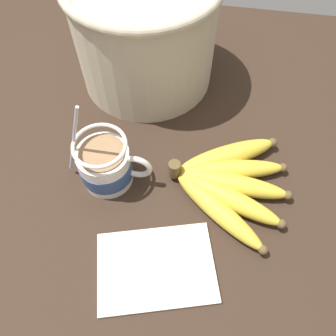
% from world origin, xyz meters
% --- Properties ---
extents(table, '(1.01, 1.01, 0.03)m').
position_xyz_m(table, '(0.00, 0.00, 0.02)').
color(table, '#332319').
rests_on(table, ground).
extents(coffee_mug, '(0.14, 0.08, 0.17)m').
position_xyz_m(coffee_mug, '(-0.07, -0.03, 0.07)').
color(coffee_mug, white).
rests_on(coffee_mug, table).
extents(banana_bunch, '(0.20, 0.23, 0.04)m').
position_xyz_m(banana_bunch, '(0.12, -0.02, 0.05)').
color(banana_bunch, brown).
rests_on(banana_bunch, table).
extents(woven_basket, '(0.27, 0.27, 0.20)m').
position_xyz_m(woven_basket, '(-0.06, 0.22, 0.14)').
color(woven_basket, beige).
rests_on(woven_basket, table).
extents(napkin, '(0.19, 0.16, 0.01)m').
position_xyz_m(napkin, '(0.03, -0.17, 0.04)').
color(napkin, beige).
rests_on(napkin, table).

